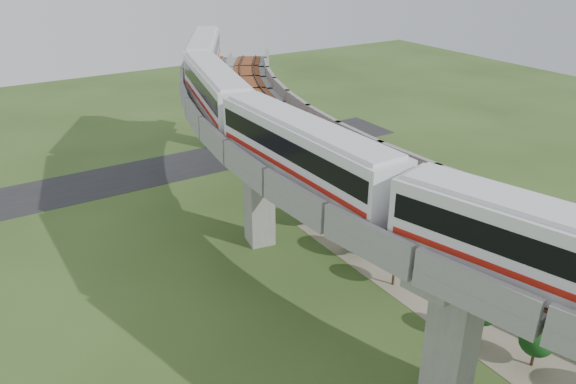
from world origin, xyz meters
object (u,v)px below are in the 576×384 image
object	(u,v)px
metro_train	(285,114)
car_white	(575,299)
car_red	(559,251)
car_dark	(436,253)

from	to	relation	value
metro_train	car_white	xyz separation A→B (m)	(14.10, -15.20, -11.63)
car_white	car_red	xyz separation A→B (m)	(5.08, 4.63, -0.09)
metro_train	car_white	distance (m)	23.77
car_white	metro_train	bearing A→B (deg)	131.36
car_dark	car_white	bearing A→B (deg)	-152.38
metro_train	car_dark	distance (m)	16.69
metro_train	car_dark	size ratio (longest dim) A/B	14.16
car_white	car_red	size ratio (longest dim) A/B	1.14
metro_train	car_dark	world-z (taller)	metro_train
car_dark	car_red	bearing A→B (deg)	-112.53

